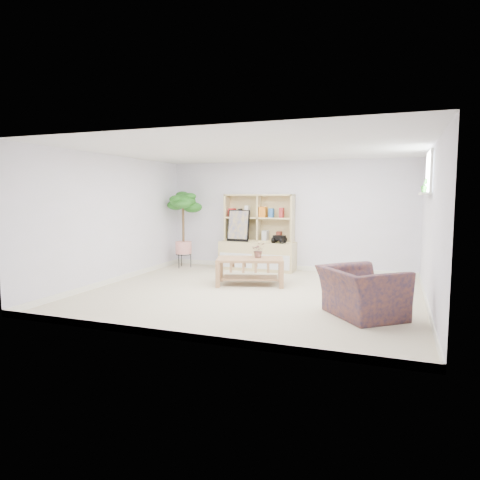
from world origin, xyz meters
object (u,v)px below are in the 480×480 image
(floor_tree, at_px, (183,230))
(armchair, at_px, (362,289))
(storage_unit, at_px, (258,232))
(coffee_table, at_px, (250,271))

(floor_tree, relative_size, armchair, 1.69)
(floor_tree, xyz_separation_m, armchair, (4.16, -2.73, -0.49))
(storage_unit, relative_size, armchair, 1.62)
(storage_unit, bearing_deg, coffee_table, -77.01)
(storage_unit, height_order, coffee_table, storage_unit)
(floor_tree, distance_m, armchair, 5.00)
(storage_unit, distance_m, floor_tree, 1.71)
(storage_unit, distance_m, armchair, 3.92)
(coffee_table, distance_m, armchair, 2.56)
(floor_tree, bearing_deg, storage_unit, 9.60)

